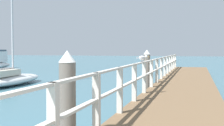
% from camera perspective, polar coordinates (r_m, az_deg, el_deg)
% --- Properties ---
extents(pier_deck, '(2.52, 24.37, 0.36)m').
position_cam_1_polar(pier_deck, '(13.13, 13.77, -4.62)').
color(pier_deck, brown).
rests_on(pier_deck, ground_plane).
extents(pier_railing, '(0.12, 22.89, 1.06)m').
position_cam_1_polar(pier_railing, '(13.15, 8.67, -0.90)').
color(pier_railing, beige).
rests_on(pier_railing, pier_deck).
extents(dock_piling_near, '(0.29, 0.29, 1.81)m').
position_cam_1_polar(dock_piling_near, '(5.04, -8.58, -7.79)').
color(dock_piling_near, '#6B6056').
rests_on(dock_piling_near, ground_plane).
extents(dock_piling_far, '(0.29, 0.29, 1.81)m').
position_cam_1_polar(dock_piling_far, '(12.81, 6.74, -1.45)').
color(dock_piling_far, '#6B6056').
rests_on(dock_piling_far, ground_plane).
extents(seagull_foreground, '(0.33, 0.40, 0.21)m').
position_cam_1_polar(seagull_foreground, '(9.52, 5.87, 1.02)').
color(seagull_foreground, white).
rests_on(seagull_foreground, pier_railing).
extents(boat_2, '(1.73, 5.12, 6.39)m').
position_cam_1_polar(boat_2, '(15.84, -19.18, -2.86)').
color(boat_2, white).
rests_on(boat_2, ground_plane).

